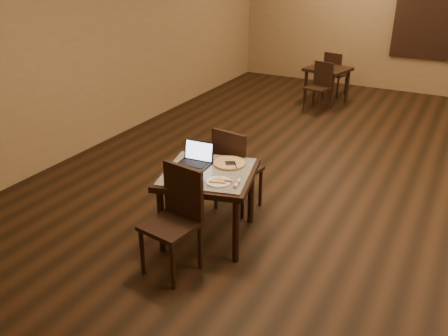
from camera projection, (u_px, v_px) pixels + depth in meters
The scene contains 16 objects.
ground at pixel (359, 187), 6.11m from camera, with size 10.00×10.00×0.00m, color black.
wall_back at pixel (430, 20), 9.47m from camera, with size 8.00×0.02×3.00m, color olive.
wall_left at pixel (107, 43), 7.19m from camera, with size 0.02×10.00×3.00m, color olive.
tiled_table at pixel (208, 180), 4.82m from camera, with size 1.12×1.12×0.76m.
chair_main_near at pixel (176, 214), 4.36m from camera, with size 0.50×0.50×1.03m.
chair_main_far at pixel (234, 166), 5.35m from camera, with size 0.50×0.50×1.01m.
laptop at pixel (196, 158), 4.92m from camera, with size 0.35×0.28×0.23m.
plate at pixel (218, 182), 4.53m from camera, with size 0.24×0.24×0.01m, color white.
pizza_slice at pixel (218, 180), 4.53m from camera, with size 0.19×0.19×0.02m, color #F4E5A2, non-canonical shape.
pizza_pan at pixel (229, 164), 4.91m from camera, with size 0.34×0.34×0.01m, color silver.
pizza_whole at pixel (229, 163), 4.91m from camera, with size 0.34×0.34×0.02m.
spatula at pixel (230, 163), 4.88m from camera, with size 0.10×0.25×0.01m, color silver.
napkin_roll at pixel (237, 183), 4.49m from camera, with size 0.06×0.16×0.04m.
other_table_b at pixel (328, 74), 9.24m from camera, with size 0.89×0.89×0.69m.
other_table_b_chair_near at pixel (320, 84), 8.85m from camera, with size 0.47×0.47×0.90m.
other_table_b_chair_far at pixel (334, 72), 9.70m from camera, with size 0.47×0.47×0.90m.
Camera 1 is at (1.03, -5.61, 2.80)m, focal length 38.00 mm.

